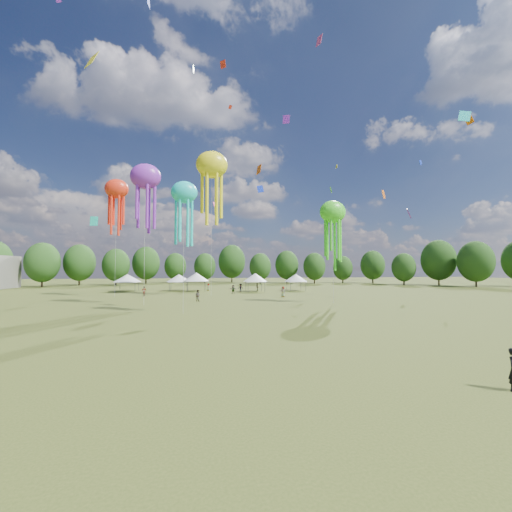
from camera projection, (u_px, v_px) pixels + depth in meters
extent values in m
plane|color=#384416|center=(335.00, 380.00, 13.76)|extent=(300.00, 300.00, 0.00)
imported|color=gray|center=(198.00, 296.00, 46.57)|extent=(1.03, 0.96, 1.69)
imported|color=gray|center=(208.00, 287.00, 69.14)|extent=(0.61, 0.84, 1.57)
imported|color=gray|center=(257.00, 287.00, 68.93)|extent=(0.62, 0.80, 1.64)
imported|color=gray|center=(241.00, 288.00, 65.20)|extent=(1.14, 0.69, 1.72)
imported|color=gray|center=(144.00, 291.00, 57.35)|extent=(1.00, 0.61, 1.59)
imported|color=gray|center=(233.00, 289.00, 61.11)|extent=(1.61, 1.13, 1.67)
imported|color=gray|center=(144.00, 291.00, 55.14)|extent=(0.58, 0.73, 1.75)
imported|color=gray|center=(283.00, 292.00, 54.06)|extent=(1.04, 1.01, 1.80)
cylinder|color=#47474C|center=(115.00, 287.00, 65.83)|extent=(0.08, 0.08, 1.90)
cylinder|color=#47474C|center=(120.00, 286.00, 69.74)|extent=(0.08, 0.08, 1.90)
cylinder|color=#47474C|center=(135.00, 287.00, 66.50)|extent=(0.08, 0.08, 1.90)
cylinder|color=#47474C|center=(139.00, 286.00, 70.41)|extent=(0.08, 0.08, 1.90)
cube|color=white|center=(127.00, 282.00, 68.16)|extent=(4.37, 4.37, 0.10)
cone|color=white|center=(127.00, 278.00, 68.20)|extent=(5.68, 5.68, 1.63)
cylinder|color=#47474C|center=(169.00, 287.00, 67.03)|extent=(0.08, 0.08, 1.88)
cylinder|color=#47474C|center=(171.00, 286.00, 70.68)|extent=(0.08, 0.08, 1.88)
cylinder|color=#47474C|center=(187.00, 287.00, 67.66)|extent=(0.08, 0.08, 1.88)
cylinder|color=#47474C|center=(188.00, 286.00, 71.31)|extent=(0.08, 0.08, 1.88)
cube|color=white|center=(179.00, 282.00, 69.21)|extent=(4.11, 4.11, 0.10)
cone|color=white|center=(179.00, 278.00, 69.24)|extent=(5.34, 5.34, 1.61)
cylinder|color=#47474C|center=(187.00, 287.00, 65.75)|extent=(0.08, 0.08, 2.09)
cylinder|color=#47474C|center=(188.00, 286.00, 69.45)|extent=(0.08, 0.08, 2.09)
cylinder|color=#47474C|center=(205.00, 287.00, 66.39)|extent=(0.08, 0.08, 2.09)
cylinder|color=#47474C|center=(205.00, 286.00, 70.09)|extent=(0.08, 0.08, 2.09)
cube|color=white|center=(196.00, 281.00, 67.96)|extent=(4.15, 4.15, 0.10)
cone|color=white|center=(196.00, 277.00, 68.00)|extent=(5.40, 5.40, 1.79)
cylinder|color=#47474C|center=(248.00, 287.00, 64.49)|extent=(0.08, 0.08, 2.03)
cylinder|color=#47474C|center=(246.00, 286.00, 67.95)|extent=(0.08, 0.08, 2.03)
cylinder|color=#47474C|center=(265.00, 287.00, 65.09)|extent=(0.08, 0.08, 2.03)
cylinder|color=#47474C|center=(262.00, 286.00, 68.54)|extent=(0.08, 0.08, 2.03)
cube|color=white|center=(255.00, 282.00, 66.56)|extent=(3.91, 3.91, 0.10)
cone|color=white|center=(255.00, 277.00, 66.60)|extent=(5.08, 5.08, 1.74)
cylinder|color=#47474C|center=(291.00, 287.00, 67.35)|extent=(0.08, 0.08, 1.93)
cylinder|color=#47474C|center=(286.00, 286.00, 70.71)|extent=(0.08, 0.08, 1.93)
cylinder|color=#47474C|center=(306.00, 287.00, 67.93)|extent=(0.08, 0.08, 1.93)
cylinder|color=#47474C|center=(301.00, 286.00, 71.29)|extent=(0.08, 0.08, 1.93)
cube|color=white|center=(296.00, 282.00, 69.36)|extent=(3.82, 3.82, 0.10)
cone|color=white|center=(296.00, 278.00, 69.39)|extent=(4.96, 4.96, 1.65)
ellipsoid|color=purple|center=(146.00, 176.00, 42.37)|extent=(4.03, 2.82, 3.43)
cylinder|color=beige|center=(145.00, 240.00, 42.02)|extent=(0.03, 0.03, 17.26)
ellipsoid|color=yellow|center=(212.00, 165.00, 56.59)|extent=(5.69, 3.98, 4.84)
cylinder|color=beige|center=(211.00, 230.00, 56.11)|extent=(0.03, 0.03, 23.54)
ellipsoid|color=#48EE27|center=(333.00, 212.00, 44.46)|extent=(3.74, 2.62, 3.18)
cylinder|color=beige|center=(333.00, 257.00, 44.20)|extent=(0.03, 0.03, 12.87)
ellipsoid|color=#FF3116|center=(117.00, 189.00, 54.78)|extent=(3.98, 2.78, 3.38)
cylinder|color=beige|center=(116.00, 242.00, 54.40)|extent=(0.03, 0.03, 18.76)
ellipsoid|color=#19DBD8|center=(184.00, 192.00, 34.56)|extent=(2.86, 2.00, 2.43)
cylinder|color=beige|center=(184.00, 252.00, 34.29)|extent=(0.03, 0.03, 13.24)
cube|color=#FF3116|center=(223.00, 64.00, 42.64)|extent=(0.80, 0.58, 1.09)
cube|color=orange|center=(259.00, 169.00, 69.76)|extent=(1.02, 1.97, 2.33)
cube|color=yellow|center=(337.00, 167.00, 83.13)|extent=(0.22, 0.85, 1.00)
cube|color=#48EE27|center=(193.00, 69.00, 53.57)|extent=(0.23, 1.36, 1.53)
cube|color=#1733D2|center=(260.00, 189.00, 53.45)|extent=(1.19, 0.48, 1.43)
cube|color=#19DBD8|center=(465.00, 116.00, 32.16)|extent=(1.45, 0.84, 1.51)
cube|color=#F74987|center=(319.00, 40.00, 54.31)|extent=(0.78, 1.37, 1.89)
cube|color=#FF3116|center=(230.00, 107.00, 69.41)|extent=(0.86, 0.31, 0.97)
cube|color=orange|center=(469.00, 120.00, 49.29)|extent=(1.00, 1.06, 1.44)
cube|color=yellow|center=(92.00, 60.00, 35.82)|extent=(1.73, 1.88, 2.05)
cube|color=#19DBD8|center=(185.00, 195.00, 74.02)|extent=(1.59, 1.78, 2.34)
cube|color=purple|center=(286.00, 119.00, 63.08)|extent=(1.33, 0.65, 1.82)
cube|color=orange|center=(384.00, 194.00, 77.47)|extent=(1.72, 1.17, 2.40)
cube|color=#48EE27|center=(331.00, 190.00, 82.78)|extent=(0.69, 1.36, 1.60)
cube|color=#1733D2|center=(421.00, 162.00, 51.50)|extent=(0.72, 0.30, 0.86)
cube|color=#19DBD8|center=(94.00, 221.00, 72.12)|extent=(1.79, 1.87, 2.17)
cube|color=#F74987|center=(215.00, 205.00, 65.56)|extent=(0.86, 1.08, 1.20)
cube|color=purple|center=(409.00, 214.00, 48.88)|extent=(1.27, 1.11, 1.75)
cylinder|color=#38281C|center=(42.00, 281.00, 82.78)|extent=(0.44, 0.44, 3.36)
ellipsoid|color=#224617|center=(43.00, 262.00, 82.97)|extent=(8.40, 8.40, 10.51)
cylinder|color=#38281C|center=(79.00, 280.00, 91.08)|extent=(0.44, 0.44, 3.41)
ellipsoid|color=#224617|center=(80.00, 263.00, 91.27)|extent=(8.53, 8.53, 10.66)
cylinder|color=#38281C|center=(116.00, 280.00, 92.32)|extent=(0.44, 0.44, 3.07)
ellipsoid|color=#224617|center=(116.00, 265.00, 92.50)|extent=(7.66, 7.66, 9.58)
cylinder|color=#38281C|center=(146.00, 278.00, 101.72)|extent=(0.44, 0.44, 3.43)
ellipsoid|color=#224617|center=(146.00, 263.00, 101.92)|extent=(8.58, 8.58, 10.73)
cylinder|color=#38281C|center=(175.00, 278.00, 108.74)|extent=(0.44, 0.44, 2.95)
ellipsoid|color=#224617|center=(175.00, 266.00, 108.91)|extent=(7.37, 7.37, 9.21)
cylinder|color=#38281C|center=(205.00, 279.00, 106.61)|extent=(0.44, 0.44, 2.89)
ellipsoid|color=#224617|center=(205.00, 266.00, 106.78)|extent=(7.23, 7.23, 9.04)
cylinder|color=#38281C|center=(232.00, 277.00, 112.62)|extent=(0.44, 0.44, 3.84)
ellipsoid|color=#224617|center=(232.00, 261.00, 112.85)|extent=(9.60, 9.60, 11.99)
cylinder|color=#38281C|center=(260.00, 279.00, 103.13)|extent=(0.44, 0.44, 2.84)
ellipsoid|color=#224617|center=(260.00, 267.00, 103.30)|extent=(7.11, 7.11, 8.89)
cylinder|color=#38281C|center=(287.00, 278.00, 107.35)|extent=(0.44, 0.44, 3.16)
ellipsoid|color=#224617|center=(287.00, 265.00, 107.54)|extent=(7.91, 7.91, 9.88)
cylinder|color=#38281C|center=(314.00, 279.00, 103.01)|extent=(0.44, 0.44, 2.88)
ellipsoid|color=#224617|center=(314.00, 266.00, 103.18)|extent=(7.21, 7.21, 9.01)
cylinder|color=#38281C|center=(343.00, 279.00, 106.77)|extent=(0.44, 0.44, 2.63)
ellipsoid|color=#224617|center=(343.00, 268.00, 106.92)|extent=(6.57, 6.57, 8.22)
cylinder|color=#38281C|center=(373.00, 279.00, 104.85)|extent=(0.44, 0.44, 3.13)
ellipsoid|color=#224617|center=(373.00, 265.00, 105.03)|extent=(7.81, 7.81, 9.77)
cylinder|color=#38281C|center=(404.00, 280.00, 93.64)|extent=(0.44, 0.44, 2.72)
ellipsoid|color=#224617|center=(404.00, 267.00, 93.80)|extent=(6.80, 6.80, 8.50)
cylinder|color=#38281C|center=(439.00, 279.00, 92.40)|extent=(0.44, 0.44, 3.81)
ellipsoid|color=#224617|center=(438.00, 260.00, 92.62)|extent=(9.52, 9.52, 11.90)
cylinder|color=#38281C|center=(476.00, 280.00, 84.03)|extent=(0.44, 0.44, 3.51)
ellipsoid|color=#224617|center=(476.00, 261.00, 84.23)|extent=(8.78, 8.78, 10.97)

